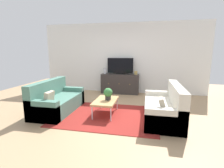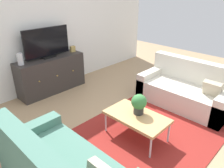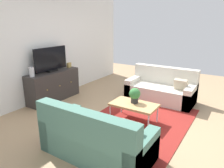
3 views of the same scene
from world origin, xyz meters
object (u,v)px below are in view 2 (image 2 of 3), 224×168
at_px(glass_vase, 20,59).
at_px(mantel_clock, 73,49).
at_px(tv_console, 51,74).
at_px(potted_plant, 139,103).
at_px(couch_right_side, 186,91).
at_px(flat_screen_tv, 47,43).
at_px(coffee_table, 137,117).

bearing_deg(glass_vase, mantel_clock, 0.00).
height_order(tv_console, glass_vase, glass_vase).
xyz_separation_m(potted_plant, tv_console, (-0.06, 2.31, -0.18)).
xyz_separation_m(couch_right_side, glass_vase, (-2.09, 2.37, 0.59)).
bearing_deg(tv_console, flat_screen_tv, 90.00).
bearing_deg(glass_vase, potted_plant, -73.97).
xyz_separation_m(flat_screen_tv, mantel_clock, (0.60, -0.02, -0.24)).
relative_size(flat_screen_tv, mantel_clock, 7.63).
distance_m(coffee_table, potted_plant, 0.21).
height_order(coffee_table, tv_console, tv_console).
relative_size(tv_console, flat_screen_tv, 1.46).
bearing_deg(couch_right_side, tv_console, 122.04).
height_order(couch_right_side, coffee_table, couch_right_side).
height_order(coffee_table, glass_vase, glass_vase).
bearing_deg(coffee_table, mantel_clock, 75.40).
bearing_deg(mantel_clock, flat_screen_tv, 178.10).
xyz_separation_m(coffee_table, flat_screen_tv, (0.00, 2.35, 0.71)).
xyz_separation_m(coffee_table, glass_vase, (-0.60, 2.33, 0.51)).
height_order(potted_plant, mantel_clock, mantel_clock).
height_order(flat_screen_tv, glass_vase, flat_screen_tv).
distance_m(tv_console, glass_vase, 0.78).
height_order(couch_right_side, potted_plant, couch_right_side).
height_order(potted_plant, flat_screen_tv, flat_screen_tv).
bearing_deg(flat_screen_tv, couch_right_side, -58.18).
relative_size(couch_right_side, glass_vase, 7.54).
bearing_deg(mantel_clock, glass_vase, 180.00).
bearing_deg(coffee_table, glass_vase, 104.53).
bearing_deg(tv_console, mantel_clock, 0.00).
distance_m(coffee_table, glass_vase, 2.46).
distance_m(glass_vase, mantel_clock, 1.21).
xyz_separation_m(tv_console, mantel_clock, (0.60, 0.00, 0.44)).
distance_m(potted_plant, mantel_clock, 2.39).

